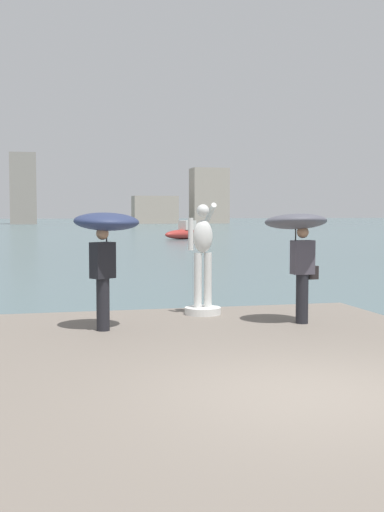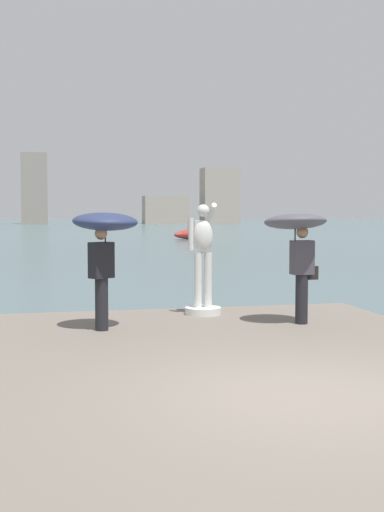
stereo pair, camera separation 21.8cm
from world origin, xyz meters
The scene contains 7 objects.
ground_plane centered at (0.00, 40.00, 0.00)m, with size 400.00×400.00×0.00m, color #4C666B.
pier centered at (0.00, 1.81, 0.20)m, with size 7.21×9.63×0.40m, color #70665B.
statue_white_figure centered at (0.26, 5.73, 1.29)m, with size 0.70×0.91×2.16m.
onlooker_left centered at (-1.74, 4.47, 2.01)m, with size 1.51×1.52×1.99m.
onlooker_right centered at (1.63, 4.32, 1.98)m, with size 1.17×1.18×1.99m.
boat_near centered at (10.27, 50.63, 0.56)m, with size 4.70×3.87×1.63m.
distant_skyline centered at (-0.53, 130.30, 5.03)m, with size 79.27×8.37×13.98m.
Camera 2 is at (-2.73, -6.72, 2.38)m, focal length 46.75 mm.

